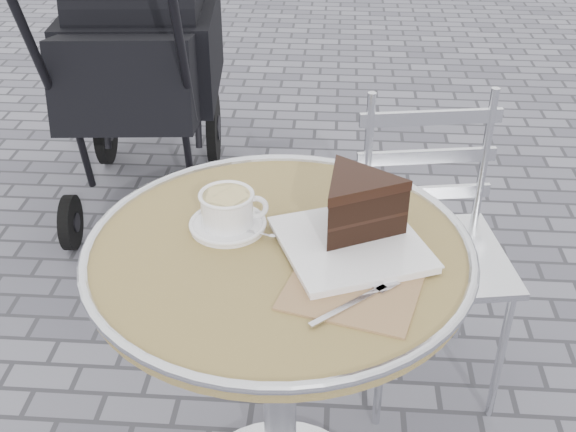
# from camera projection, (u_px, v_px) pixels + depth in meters

# --- Properties ---
(cafe_table) EXTENTS (0.72, 0.72, 0.74)m
(cafe_table) POSITION_uv_depth(u_px,v_px,m) (279.00, 316.00, 1.41)
(cafe_table) COLOR silver
(cafe_table) RESTS_ON ground
(cappuccino_set) EXTENTS (0.16, 0.14, 0.07)m
(cappuccino_set) POSITION_uv_depth(u_px,v_px,m) (228.00, 213.00, 1.36)
(cappuccino_set) COLOR white
(cappuccino_set) RESTS_ON cafe_table
(cake_plate_set) EXTENTS (0.31, 0.40, 0.13)m
(cake_plate_set) POSITION_uv_depth(u_px,v_px,m) (356.00, 214.00, 1.30)
(cake_plate_set) COLOR #987253
(cake_plate_set) RESTS_ON cafe_table
(bistro_chair) EXTENTS (0.42, 0.42, 0.81)m
(bistro_chair) POSITION_uv_depth(u_px,v_px,m) (429.00, 212.00, 1.86)
(bistro_chair) COLOR silver
(bistro_chair) RESTS_ON ground
(baby_stroller) EXTENTS (0.59, 1.13, 1.14)m
(baby_stroller) POSITION_uv_depth(u_px,v_px,m) (141.00, 70.00, 2.68)
(baby_stroller) COLOR black
(baby_stroller) RESTS_ON ground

